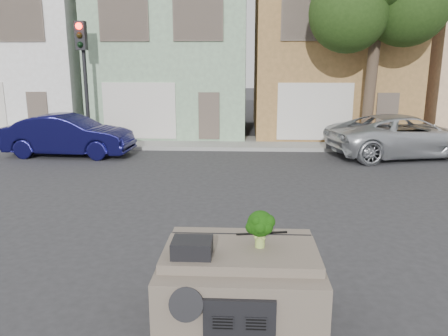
# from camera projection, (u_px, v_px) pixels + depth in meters

# --- Properties ---
(ground_plane) EXTENTS (120.00, 120.00, 0.00)m
(ground_plane) POSITION_uv_depth(u_px,v_px,m) (242.00, 237.00, 8.73)
(ground_plane) COLOR #303033
(ground_plane) RESTS_ON ground
(sidewalk) EXTENTS (40.00, 3.00, 0.15)m
(sidewalk) POSITION_uv_depth(u_px,v_px,m) (245.00, 143.00, 18.92)
(sidewalk) COLOR gray
(sidewalk) RESTS_ON ground
(townhouse_white) EXTENTS (7.20, 8.20, 7.55)m
(townhouse_white) POSITION_uv_depth(u_px,v_px,m) (33.00, 57.00, 22.51)
(townhouse_white) COLOR white
(townhouse_white) RESTS_ON ground
(townhouse_mint) EXTENTS (7.20, 8.20, 7.55)m
(townhouse_mint) POSITION_uv_depth(u_px,v_px,m) (177.00, 57.00, 22.14)
(townhouse_mint) COLOR #89AB88
(townhouse_mint) RESTS_ON ground
(townhouse_tan) EXTENTS (7.20, 8.20, 7.55)m
(townhouse_tan) POSITION_uv_depth(u_px,v_px,m) (326.00, 57.00, 21.77)
(townhouse_tan) COLOR #9B7240
(townhouse_tan) RESTS_ON ground
(navy_sedan) EXTENTS (4.83, 1.88, 1.57)m
(navy_sedan) POSITION_uv_depth(u_px,v_px,m) (70.00, 156.00, 16.63)
(navy_sedan) COLOR #0C0B38
(navy_sedan) RESTS_ON ground
(silver_pickup) EXTENTS (6.16, 3.84, 1.59)m
(silver_pickup) POSITION_uv_depth(u_px,v_px,m) (403.00, 157.00, 16.44)
(silver_pickup) COLOR #BABEC3
(silver_pickup) RESTS_ON ground
(traffic_signal) EXTENTS (0.40, 0.40, 5.10)m
(traffic_signal) POSITION_uv_depth(u_px,v_px,m) (85.00, 86.00, 17.70)
(traffic_signal) COLOR black
(traffic_signal) RESTS_ON ground
(tree_near) EXTENTS (4.40, 4.00, 8.50)m
(tree_near) POSITION_uv_depth(u_px,v_px,m) (374.00, 42.00, 17.04)
(tree_near) COLOR #213B13
(tree_near) RESTS_ON ground
(car_dashboard) EXTENTS (2.00, 1.80, 1.12)m
(car_dashboard) POSITION_uv_depth(u_px,v_px,m) (240.00, 285.00, 5.69)
(car_dashboard) COLOR #695D4F
(car_dashboard) RESTS_ON ground
(instrument_hump) EXTENTS (0.48, 0.38, 0.20)m
(instrument_hump) POSITION_uv_depth(u_px,v_px,m) (192.00, 248.00, 5.22)
(instrument_hump) COLOR black
(instrument_hump) RESTS_ON car_dashboard
(wiper_arm) EXTENTS (0.69, 0.15, 0.02)m
(wiper_arm) POSITION_uv_depth(u_px,v_px,m) (262.00, 233.00, 5.91)
(wiper_arm) COLOR black
(wiper_arm) RESTS_ON car_dashboard
(broccoli) EXTENTS (0.42, 0.42, 0.49)m
(broccoli) POSITION_uv_depth(u_px,v_px,m) (260.00, 229.00, 5.44)
(broccoli) COLOR #103507
(broccoli) RESTS_ON car_dashboard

